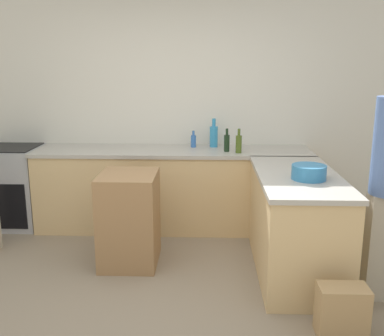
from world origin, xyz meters
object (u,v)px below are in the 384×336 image
Objects in this scene: dish_soap_bottle at (214,136)px; olive_oil_bottle at (239,143)px; water_bottle_blue at (193,141)px; island_table at (129,219)px; paper_bag at (342,311)px; range_oven at (12,186)px; mixing_bowl at (309,172)px; wine_bottle_dark at (227,142)px.

dish_soap_bottle is 0.42m from olive_oil_bottle.
olive_oil_bottle reaches higher than water_bottle_blue.
paper_bag is at bearing -33.97° from island_table.
range_oven is 3.23× the size of mixing_bowl.
dish_soap_bottle is (2.28, 0.15, 0.57)m from range_oven.
water_bottle_blue reaches higher than mixing_bowl.
dish_soap_bottle is (0.78, 1.10, 0.59)m from island_table.
wine_bottle_dark reaches higher than paper_bag.
paper_bag is at bearing -33.22° from range_oven.
island_table is 1.48m from dish_soap_bottle.
mixing_bowl is 0.78× the size of paper_bag.
island_table is 3.47× the size of wine_bottle_dark.
water_bottle_blue reaches higher than island_table.
water_bottle_blue is (0.55, 1.08, 0.54)m from island_table.
range_oven reaches higher than island_table.
range_oven is 2.84× the size of dish_soap_bottle.
wine_bottle_dark is (0.92, 0.85, 0.57)m from island_table.
dish_soap_bottle is 0.88× the size of paper_bag.
dish_soap_bottle is 1.30× the size of wine_bottle_dark.
dish_soap_bottle is at bearing 3.79° from range_oven.
range_oven is at bearing 177.54° from wine_bottle_dark.
dish_soap_bottle is 2.51m from paper_bag.
island_table is 2.67× the size of dish_soap_bottle.
island_table is 1.33m from water_bottle_blue.
water_bottle_blue reaches higher than range_oven.
dish_soap_bottle reaches higher than island_table.
dish_soap_bottle is 1.72× the size of water_bottle_blue.
wine_bottle_dark is 0.14m from olive_oil_bottle.
water_bottle_blue is at bearing 62.75° from island_table.
island_table is 4.59× the size of water_bottle_blue.
mixing_bowl is at bearing -10.89° from island_table.
wine_bottle_dark reaches higher than island_table.
range_oven is 2.61m from olive_oil_bottle.
mixing_bowl is 0.88× the size of dish_soap_bottle.
wine_bottle_dark is at bearing -2.46° from range_oven.
paper_bag is (3.14, -2.05, -0.27)m from range_oven.
range_oven is 2.36m from dish_soap_bottle.
island_table is at bearing 146.03° from paper_bag.
olive_oil_bottle is at bearing 107.61° from paper_bag.
paper_bag is at bearing -69.84° from wine_bottle_dark.
mixing_bowl is 1.12m from paper_bag.
island_table is at bearing -143.42° from olive_oil_bottle.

